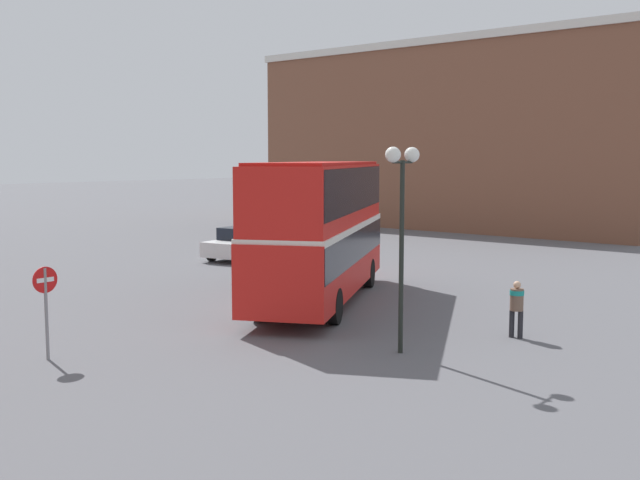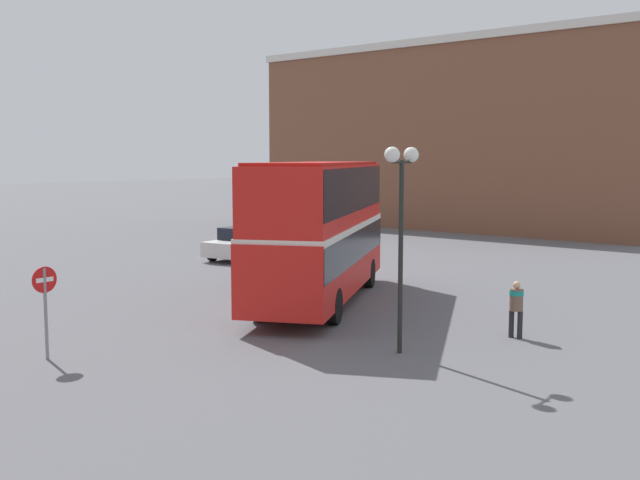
{
  "view_description": "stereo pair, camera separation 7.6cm",
  "coord_description": "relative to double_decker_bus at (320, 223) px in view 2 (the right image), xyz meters",
  "views": [
    {
      "loc": [
        -17.69,
        -15.97,
        4.9
      ],
      "look_at": [
        1.61,
        0.06,
        2.15
      ],
      "focal_mm": 42.0,
      "sensor_mm": 36.0,
      "label": 1
    },
    {
      "loc": [
        -17.65,
        -16.03,
        4.9
      ],
      "look_at": [
        1.61,
        0.06,
        2.15
      ],
      "focal_mm": 42.0,
      "sensor_mm": 36.0,
      "label": 2
    }
  ],
  "objects": [
    {
      "name": "no_entry_sign",
      "position": [
        -9.83,
        0.48,
        -1.18
      ],
      "size": [
        0.65,
        0.08,
        2.3
      ],
      "color": "gray",
      "rests_on": "ground_plane"
    },
    {
      "name": "double_decker_bus",
      "position": [
        0.0,
        0.0,
        0.0
      ],
      "size": [
        10.61,
        7.13,
        4.77
      ],
      "rotation": [
        0.0,
        0.0,
        0.47
      ],
      "color": "red",
      "rests_on": "ground_plane"
    },
    {
      "name": "building_row_right",
      "position": [
        29.27,
        11.0,
        3.69
      ],
      "size": [
        10.93,
        28.8,
        12.83
      ],
      "color": "brown",
      "rests_on": "ground_plane"
    },
    {
      "name": "street_lamp_twin_globe",
      "position": [
        -3.8,
        -5.79,
        1.29
      ],
      "size": [
        1.22,
        0.38,
        5.17
      ],
      "color": "black",
      "rests_on": "ground_plane"
    },
    {
      "name": "ground_plane",
      "position": [
        -1.62,
        -0.06,
        -2.74
      ],
      "size": [
        240.0,
        240.0,
        0.0
      ],
      "primitive_type": "plane",
      "color": "#5B5B60"
    },
    {
      "name": "parked_car_kerb_far",
      "position": [
        6.03,
        9.94,
        -1.95
      ],
      "size": [
        4.27,
        2.4,
        1.57
      ],
      "rotation": [
        0.0,
        0.0,
        3.29
      ],
      "color": "silver",
      "rests_on": "ground_plane"
    },
    {
      "name": "pedestrian_foreground",
      "position": [
        -0.43,
        -7.34,
        -1.77
      ],
      "size": [
        0.44,
        0.44,
        1.57
      ],
      "rotation": [
        0.0,
        0.0,
        3.29
      ],
      "color": "#232328",
      "rests_on": "ground_plane"
    }
  ]
}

